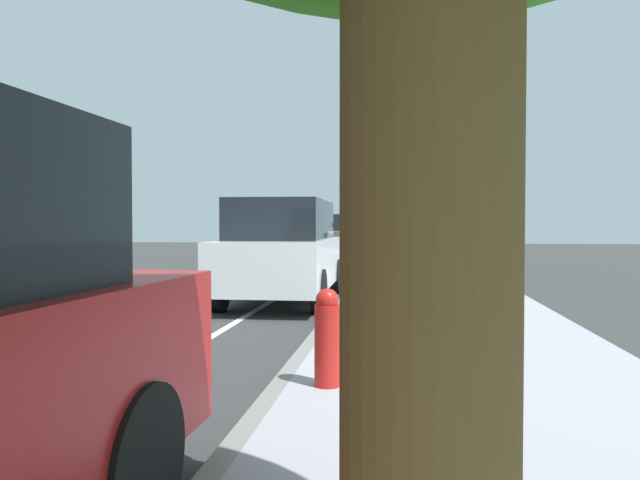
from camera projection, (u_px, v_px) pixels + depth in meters
name	position (u px, v px, depth m)	size (l,w,h in m)	color
ground	(281.00, 277.00, 17.12)	(65.00, 65.00, 0.00)	#353535
sidewalk	(426.00, 277.00, 16.58)	(3.43, 40.62, 0.13)	#9E9CA4
curb_edge	(362.00, 276.00, 16.82)	(0.16, 40.62, 0.13)	gray
lane_stripe_centre	(170.00, 277.00, 17.24)	(0.14, 40.00, 0.01)	white
lane_stripe_bike_edge	(310.00, 277.00, 17.01)	(0.12, 40.62, 0.01)	white
parked_suv_white_second	(283.00, 250.00, 11.65)	(2.02, 4.73, 1.99)	white
parked_pickup_tan_mid	(348.00, 240.00, 24.04)	(2.27, 5.41, 1.95)	tan
parked_sedan_black_far	(357.00, 240.00, 30.33)	(1.99, 4.47, 1.52)	black
bicycle_at_curb	(343.00, 267.00, 16.02)	(1.55, 0.91, 0.78)	black
cyclist_with_backpack	(350.00, 245.00, 15.55)	(0.52, 0.55, 1.62)	#C6B284
street_tree_mid_block	(401.00, 134.00, 19.11)	(3.30, 3.30, 5.85)	brown
pedestrian_on_phone	(438.00, 236.00, 21.99)	(0.27, 0.62, 1.71)	black
fire_hydrant	(327.00, 337.00, 5.09)	(0.22, 0.22, 0.84)	red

